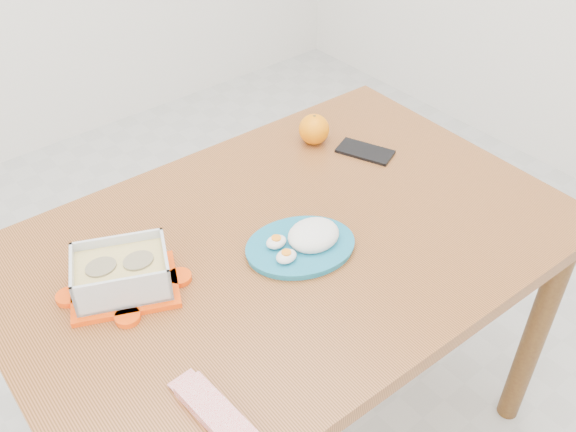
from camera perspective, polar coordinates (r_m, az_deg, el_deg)
ground at (r=2.07m, az=-1.97°, el=-14.83°), size 3.50×3.50×0.00m
dining_table at (r=1.47m, az=0.00°, el=-4.67°), size 1.26×0.86×0.75m
food_container at (r=1.30m, az=-14.55°, el=-4.98°), size 0.26×0.23×0.09m
orange_fruit at (r=1.70m, az=2.33°, el=7.71°), size 0.08×0.08×0.08m
rice_plate at (r=1.37m, az=1.49°, el=-2.22°), size 0.30×0.30×0.06m
candy_bar at (r=1.09m, az=-5.60°, el=-17.86°), size 0.06×0.22×0.02m
smartphone at (r=1.69m, az=6.86°, el=5.72°), size 0.12×0.16×0.01m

